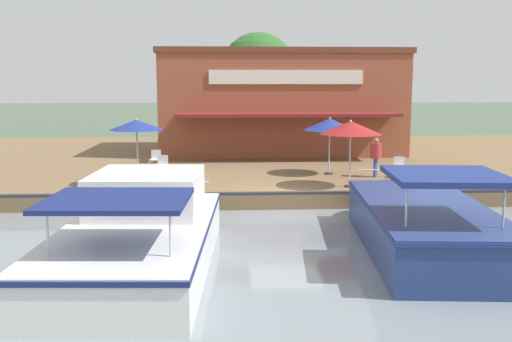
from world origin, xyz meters
TOP-DOWN VIEW (x-y plane):
  - ground_plane at (0.00, 0.00)m, footprint 220.00×220.00m
  - quay_deck at (-11.00, 0.00)m, footprint 22.00×56.00m
  - quay_edge_fender at (-0.10, 0.00)m, footprint 0.20×50.40m
  - waterfront_restaurant at (-13.23, 1.02)m, footprint 9.22×13.23m
  - patio_umbrella_mid_patio_right at (-2.21, -5.40)m, footprint 2.02×2.02m
  - patio_umbrella_near_quay_edge at (-1.44, 2.55)m, footprint 2.28×2.28m
  - patio_umbrella_back_row at (-4.49, 2.33)m, footprint 2.23×2.23m
  - cafe_chair_facing_river at (-3.44, 5.06)m, footprint 0.51×0.51m
  - cafe_chair_beside_entrance at (-6.44, -5.25)m, footprint 0.51×0.51m
  - cafe_chair_far_corner_seat at (-4.50, -4.74)m, footprint 0.51×0.51m
  - person_at_quay_edge at (-3.65, 4.12)m, footprint 0.46×0.46m
  - motorboat_distant_upstream at (4.27, 3.18)m, footprint 8.72×3.69m
  - motorboat_second_along at (5.21, -4.13)m, footprint 9.23×3.83m
  - tree_downstream_bank at (-18.18, -0.05)m, footprint 5.17×4.93m

SIDE VIEW (x-z plane):
  - ground_plane at x=0.00m, z-range 0.00..0.00m
  - quay_deck at x=-11.00m, z-range 0.00..0.60m
  - quay_edge_fender at x=-0.10m, z-range 0.60..0.70m
  - motorboat_distant_upstream at x=4.27m, z-range -0.39..1.94m
  - motorboat_second_along at x=5.21m, z-range -0.22..1.89m
  - cafe_chair_facing_river at x=-3.44m, z-range 0.65..1.50m
  - cafe_chair_beside_entrance at x=-6.44m, z-range 0.65..1.50m
  - cafe_chair_far_corner_seat at x=-4.50m, z-range 0.65..1.50m
  - person_at_quay_edge at x=-3.65m, z-range 0.80..2.41m
  - patio_umbrella_back_row at x=-4.49m, z-range 1.52..3.94m
  - patio_umbrella_near_quay_edge at x=-1.44m, z-range 1.57..4.07m
  - patio_umbrella_mid_patio_right at x=-2.21m, z-range 1.63..4.16m
  - waterfront_restaurant at x=-13.23m, z-range 0.60..6.25m
  - tree_downstream_bank at x=-18.18m, z-range 1.57..8.70m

